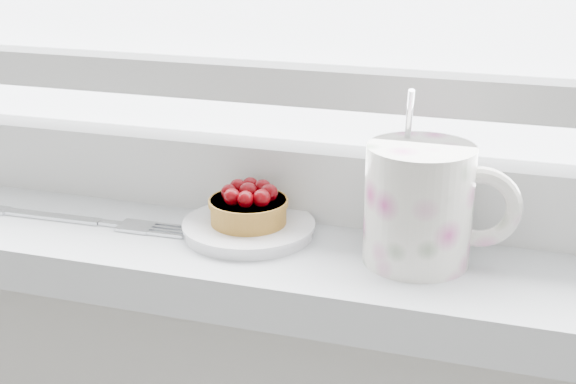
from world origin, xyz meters
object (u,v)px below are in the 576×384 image
at_px(raspberry_tart, 249,206).
at_px(floral_mug, 423,202).
at_px(fork, 83,220).
at_px(saucer, 249,228).

height_order(raspberry_tart, floral_mug, floral_mug).
distance_m(floral_mug, fork, 0.33).
relative_size(saucer, fork, 0.57).
bearing_deg(raspberry_tart, saucer, -156.77).
height_order(floral_mug, fork, floral_mug).
height_order(saucer, fork, saucer).
distance_m(saucer, floral_mug, 0.17).
height_order(saucer, raspberry_tart, raspberry_tart).
relative_size(saucer, raspberry_tart, 1.68).
bearing_deg(fork, saucer, 7.13).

